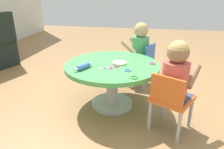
% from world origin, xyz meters
% --- Properties ---
extents(ground_plane, '(10.00, 10.00, 0.00)m').
position_xyz_m(ground_plane, '(0.00, 0.00, 0.00)').
color(ground_plane, '#9E7247').
extents(craft_table, '(0.94, 0.94, 0.46)m').
position_xyz_m(craft_table, '(0.00, 0.00, 0.36)').
color(craft_table, silver).
rests_on(craft_table, ground).
extents(child_chair_left, '(0.41, 0.41, 0.54)m').
position_xyz_m(child_chair_left, '(-0.34, -0.56, 0.31)').
color(child_chair_left, '#B7B7BC').
rests_on(child_chair_left, ground).
extents(seated_child_left, '(0.43, 0.40, 0.51)m').
position_xyz_m(seated_child_left, '(-0.30, -0.58, 0.53)').
color(seated_child_left, '#3F4772').
rests_on(seated_child_left, ground).
extents(child_chair_right, '(0.39, 0.39, 0.54)m').
position_xyz_m(child_chair_right, '(0.59, -0.27, 0.31)').
color(child_chair_right, '#B7B7BC').
rests_on(child_chair_right, ground).
extents(seated_child_right, '(0.38, 0.42, 0.51)m').
position_xyz_m(seated_child_right, '(0.61, -0.23, 0.53)').
color(seated_child_right, '#3F4772').
rests_on(seated_child_right, ground).
extents(rolling_pin, '(0.21, 0.12, 0.05)m').
position_xyz_m(rolling_pin, '(-0.20, 0.23, 0.49)').
color(rolling_pin, '#3F72CC').
rests_on(rolling_pin, craft_table).
extents(craft_scissors, '(0.11, 0.14, 0.01)m').
position_xyz_m(craft_scissors, '(-0.14, 0.01, 0.47)').
color(craft_scissors, silver).
rests_on(craft_scissors, craft_table).
extents(playdough_blob_0, '(0.15, 0.15, 0.02)m').
position_xyz_m(playdough_blob_0, '(0.02, -0.07, 0.47)').
color(playdough_blob_0, '#B2E58C').
rests_on(playdough_blob_0, craft_table).
extents(cookie_cutter_0, '(0.07, 0.07, 0.01)m').
position_xyz_m(cookie_cutter_0, '(-0.32, -0.25, 0.47)').
color(cookie_cutter_0, '#4CB259').
rests_on(cookie_cutter_0, craft_table).
extents(cookie_cutter_1, '(0.06, 0.06, 0.01)m').
position_xyz_m(cookie_cutter_1, '(0.07, -0.39, 0.47)').
color(cookie_cutter_1, '#D83FA5').
rests_on(cookie_cutter_1, craft_table).
extents(cookie_cutter_2, '(0.06, 0.06, 0.01)m').
position_xyz_m(cookie_cutter_2, '(-0.17, -0.18, 0.47)').
color(cookie_cutter_2, '#3F99D8').
rests_on(cookie_cutter_2, craft_table).
extents(cookie_cutter_3, '(0.06, 0.06, 0.01)m').
position_xyz_m(cookie_cutter_3, '(-0.07, -0.06, 0.47)').
color(cookie_cutter_3, '#D83FA5').
rests_on(cookie_cutter_3, craft_table).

